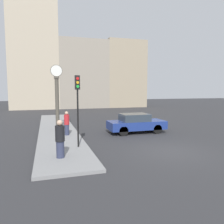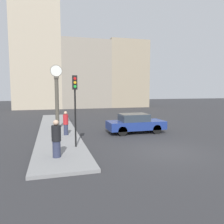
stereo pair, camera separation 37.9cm
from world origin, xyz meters
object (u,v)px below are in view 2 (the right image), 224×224
object	(u,v)px
traffic_light_near	(75,96)
pedestrian_black_jacket	(56,139)
pedestrian_red_top	(66,123)
street_clock	(57,97)
sedan_car	(135,123)

from	to	relation	value
traffic_light_near	pedestrian_black_jacket	distance (m)	2.76
pedestrian_black_jacket	pedestrian_red_top	bearing A→B (deg)	81.44
street_clock	pedestrian_red_top	xyz separation A→B (m)	(0.49, -2.64, -1.73)
pedestrian_red_top	traffic_light_near	bearing A→B (deg)	-84.81
pedestrian_black_jacket	pedestrian_red_top	distance (m)	5.11
sedan_car	traffic_light_near	bearing A→B (deg)	-144.94
traffic_light_near	pedestrian_red_top	xyz separation A→B (m)	(-0.31, 3.38, -1.96)
sedan_car	pedestrian_red_top	distance (m)	5.21
street_clock	pedestrian_red_top	distance (m)	3.19
sedan_car	traffic_light_near	xyz separation A→B (m)	(-4.90, -3.44, 2.19)
pedestrian_red_top	sedan_car	bearing A→B (deg)	0.57
sedan_car	street_clock	bearing A→B (deg)	155.56
pedestrian_red_top	street_clock	bearing A→B (deg)	100.42
sedan_car	traffic_light_near	distance (m)	6.37
pedestrian_black_jacket	pedestrian_red_top	xyz separation A→B (m)	(0.76, 5.06, -0.04)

